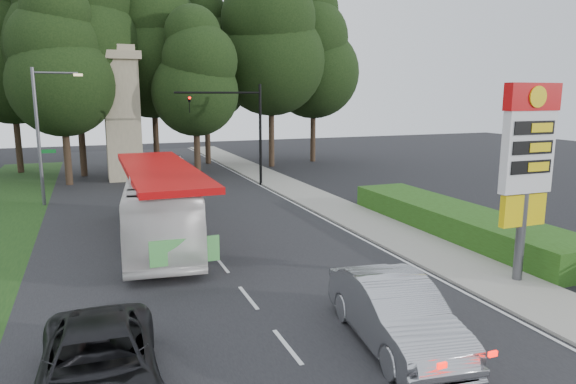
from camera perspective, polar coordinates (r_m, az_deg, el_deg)
name	(u,v)px	position (r m, az deg, el deg)	size (l,w,h in m)	color
ground	(294,356)	(13.53, 0.72, -17.80)	(120.00, 120.00, 0.00)	black
road_surface	(199,236)	(24.32, -9.92, -4.80)	(14.00, 80.00, 0.02)	black
sidewalk_right	(360,219)	(27.17, 7.95, -2.97)	(3.00, 80.00, 0.12)	gray
hedge	(457,221)	(25.50, 18.30, -3.09)	(3.00, 14.00, 1.20)	#224312
gas_station_pylon	(528,156)	(18.96, 25.08, 3.64)	(2.10, 0.45, 6.85)	#59595E
traffic_signal_mast	(242,121)	(36.49, -5.09, 7.91)	(6.10, 0.35, 7.20)	black
streetlight_signs	(42,130)	(33.19, -25.69, 6.21)	(2.75, 0.98, 8.00)	#59595E
monument	(122,113)	(41.11, -17.95, 8.36)	(3.00, 3.00, 10.05)	gray
tree_west_near	(9,50)	(48.47, -28.58, 13.70)	(8.40, 8.40, 16.50)	#2D2116
tree_center_left	(73,21)	(44.37, -22.79, 17.16)	(10.08, 10.08, 19.80)	#2D2116
tree_center_right	(151,40)	(46.56, -14.95, 16.03)	(9.24, 9.24, 18.15)	#2D2116
tree_east_near	(205,59)	(49.24, -9.18, 14.38)	(8.12, 8.12, 15.95)	#2D2116
tree_east_mid	(271,38)	(46.90, -1.91, 16.75)	(9.52, 9.52, 18.70)	#2D2116
tree_far_east	(314,53)	(50.50, 2.87, 15.17)	(8.68, 8.68, 17.05)	#2D2116
tree_monument_left	(60,62)	(40.11, -24.02, 13.03)	(7.28, 7.28, 14.30)	#2D2116
tree_monument_right	(195,74)	(41.32, -10.33, 12.74)	(6.72, 6.72, 13.20)	#2D2116
transit_bus	(161,204)	(23.53, -13.90, -1.30)	(2.81, 12.02, 3.35)	white
sedan_silver	(395,312)	(13.99, 11.83, -12.97)	(1.89, 5.42, 1.79)	#9A9BA1
suv_charcoal	(99,366)	(12.28, -20.30, -17.65)	(2.53, 5.48, 1.52)	black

